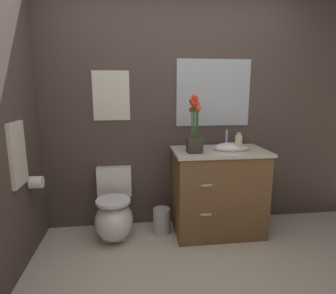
% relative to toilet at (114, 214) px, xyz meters
% --- Properties ---
extents(wall_back, '(4.27, 0.05, 2.50)m').
position_rel_toilet_xyz_m(wall_back, '(0.85, 0.30, 1.01)').
color(wall_back, '#4C3D38').
rests_on(wall_back, ground_plane).
extents(toilet, '(0.38, 0.59, 0.69)m').
position_rel_toilet_xyz_m(toilet, '(0.00, 0.00, 0.00)').
color(toilet, white).
rests_on(toilet, ground_plane).
extents(vanity_cabinet, '(0.94, 0.56, 1.07)m').
position_rel_toilet_xyz_m(vanity_cabinet, '(1.08, -0.03, 0.21)').
color(vanity_cabinet, brown).
rests_on(vanity_cabinet, ground_plane).
extents(flower_vase, '(0.14, 0.14, 0.56)m').
position_rel_toilet_xyz_m(flower_vase, '(0.80, -0.10, 0.85)').
color(flower_vase, '#38332D').
rests_on(flower_vase, vanity_cabinet).
extents(soap_bottle, '(0.07, 0.07, 0.18)m').
position_rel_toilet_xyz_m(soap_bottle, '(1.24, -0.10, 0.73)').
color(soap_bottle, beige).
rests_on(soap_bottle, vanity_cabinet).
extents(trash_bin, '(0.18, 0.18, 0.27)m').
position_rel_toilet_xyz_m(trash_bin, '(0.49, 0.02, -0.11)').
color(trash_bin, '#B7B7BC').
rests_on(trash_bin, ground_plane).
extents(wall_poster, '(0.37, 0.01, 0.50)m').
position_rel_toilet_xyz_m(wall_poster, '(0.00, 0.27, 1.18)').
color(wall_poster, silver).
extents(wall_mirror, '(0.80, 0.01, 0.70)m').
position_rel_toilet_xyz_m(wall_mirror, '(1.08, 0.27, 1.21)').
color(wall_mirror, '#B2BCC6').
extents(hanging_towel, '(0.03, 0.28, 0.52)m').
position_rel_toilet_xyz_m(hanging_towel, '(-0.71, -0.39, 0.74)').
color(hanging_towel, beige).
extents(toilet_paper_roll, '(0.11, 0.11, 0.11)m').
position_rel_toilet_xyz_m(toilet_paper_roll, '(-0.65, -0.20, 0.44)').
color(toilet_paper_roll, white).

